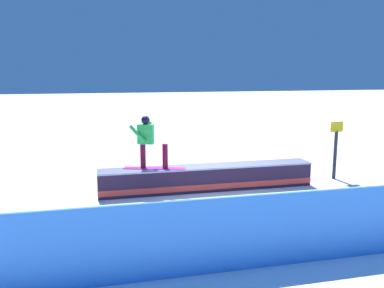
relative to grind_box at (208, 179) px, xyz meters
name	(u,v)px	position (x,y,z in m)	size (l,w,h in m)	color
ground_plane	(208,190)	(0.00, 0.00, -0.30)	(120.00, 120.00, 0.00)	white
grind_box	(208,179)	(0.00, 0.00, 0.00)	(5.82, 0.94, 0.66)	#281628
snowboarder	(148,140)	(1.58, -0.12, 1.10)	(1.59, 0.81, 1.37)	#BD2C97
safety_fence	(294,228)	(0.00, 4.43, 0.31)	(10.36, 0.06, 1.21)	#3986EE
trail_marker	(335,148)	(-3.98, -0.03, 0.63)	(0.40, 0.10, 1.72)	#262628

